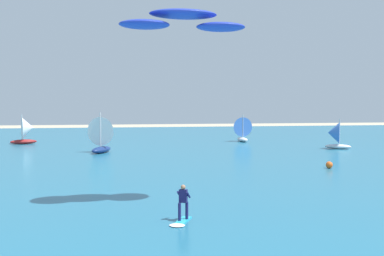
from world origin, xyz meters
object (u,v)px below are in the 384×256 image
at_px(kitesurfer, 182,209).
at_px(sailboat_far_left, 27,130).
at_px(kite, 183,21).
at_px(sailboat_heeled_over, 242,129).
at_px(sailboat_leading, 334,135).
at_px(marker_buoy, 329,165).
at_px(sailboat_far_right, 103,134).

distance_m(kitesurfer, sailboat_far_left, 44.39).
relative_size(kite, sailboat_far_left, 1.72).
distance_m(sailboat_heeled_over, sailboat_leading, 14.11).
xyz_separation_m(sailboat_heeled_over, sailboat_far_left, (-28.48, 0.60, 0.06)).
bearing_deg(sailboat_heeled_over, sailboat_leading, -55.80).
height_order(kitesurfer, sailboat_far_left, sailboat_far_left).
relative_size(sailboat_leading, marker_buoy, 6.11).
distance_m(sailboat_leading, marker_buoy, 16.79).
bearing_deg(kite, kitesurfer, -99.24).
bearing_deg(sailboat_far_left, sailboat_far_right, -49.61).
relative_size(kitesurfer, kite, 0.30).
bearing_deg(sailboat_heeled_over, kite, -109.66).
distance_m(kite, marker_buoy, 20.24).
relative_size(kitesurfer, sailboat_heeled_over, 0.54).
bearing_deg(sailboat_far_right, kite, -79.77).
xyz_separation_m(kitesurfer, sailboat_leading, (22.07, 29.73, 0.99)).
bearing_deg(sailboat_heeled_over, marker_buoy, -89.66).
distance_m(sailboat_heeled_over, sailboat_far_left, 28.49).
height_order(kitesurfer, sailboat_heeled_over, sailboat_heeled_over).
bearing_deg(kitesurfer, sailboat_leading, 53.41).
relative_size(sailboat_far_left, marker_buoy, 6.80).
distance_m(sailboat_far_right, marker_buoy, 24.14).
relative_size(sailboat_heeled_over, sailboat_leading, 1.08).
height_order(kitesurfer, marker_buoy, kitesurfer).
bearing_deg(sailboat_far_left, sailboat_heeled_over, -1.20).
bearing_deg(sailboat_far_right, sailboat_heeled_over, 31.27).
bearing_deg(kitesurfer, marker_buoy, 46.19).
xyz_separation_m(sailboat_far_right, sailboat_far_left, (-10.04, 11.80, -0.21)).
xyz_separation_m(kite, sailboat_leading, (21.53, 26.39, -8.00)).
relative_size(kitesurfer, sailboat_far_left, 0.52).
height_order(sailboat_leading, marker_buoy, sailboat_leading).
height_order(kitesurfer, sailboat_leading, sailboat_leading).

